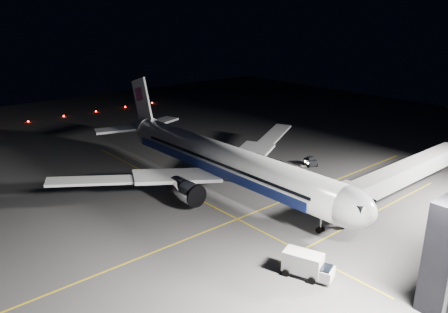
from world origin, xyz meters
The scene contains 12 objects.
ground centered at (0.00, 0.00, 0.00)m, with size 200.00×200.00×0.00m, color #4C4C4F.
guide_line_main centered at (10.00, 0.00, 0.01)m, with size 0.25×80.00×0.01m, color gold.
guide_line_cross centered at (0.00, -6.00, 0.01)m, with size 70.00×0.25×0.01m, color gold.
guide_line_side centered at (22.00, 10.00, 0.01)m, with size 0.25×40.00×0.01m, color gold.
airliner centered at (-1.08, 0.00, 5.16)m, with size 61.48×54.22×16.64m.
jet_bridge centered at (22.00, 18.06, 4.58)m, with size 3.60×34.40×6.30m.
taxiway_lights centered at (-72.00, 0.00, 0.22)m, with size 0.44×60.44×0.44m.
service_truck centered at (26.13, -9.79, 1.57)m, with size 6.17×4.11×2.94m.
baggage_tug centered at (1.94, 20.95, 0.86)m, with size 3.14×2.86×1.86m.
safety_cone_a centered at (1.62, 12.60, 0.31)m, with size 0.41×0.41×0.62m, color #F6620A.
safety_cone_b centered at (5.18, 11.33, 0.26)m, with size 0.35×0.35×0.52m, color #F6620A.
safety_cone_c centered at (-3.14, 14.00, 0.29)m, with size 0.39×0.39×0.58m, color #F6620A.
Camera 1 is at (53.03, -45.45, 29.15)m, focal length 35.00 mm.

